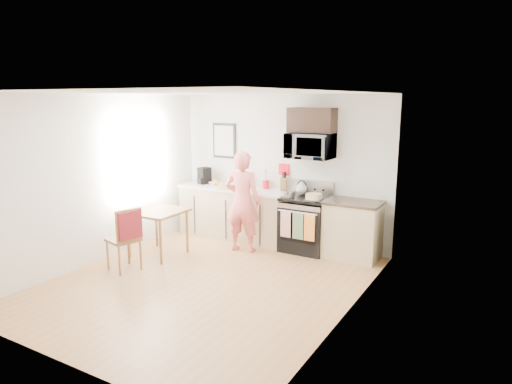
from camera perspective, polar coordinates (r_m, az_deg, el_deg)
The scene contains 28 objects.
floor at distance 6.53m, azimuth -6.22°, elevation -11.19°, with size 4.60×4.60×0.00m, color #A36A3F.
back_wall at distance 8.08m, azimuth 3.23°, elevation 2.87°, with size 4.00×0.04×2.60m, color silver.
front_wall at distance 4.57m, azimuth -23.92°, elevation -4.97°, with size 4.00×0.04×2.60m, color silver.
left_wall at distance 7.50m, azimuth -18.89°, elevation 1.57°, with size 0.04×4.60×2.60m, color silver.
right_wall at distance 5.24m, azimuth 11.43°, elevation -2.15°, with size 0.04×4.60×2.60m, color silver.
ceiling at distance 6.03m, azimuth -6.77°, elevation 12.24°, with size 4.00×4.60×0.04m, color white.
window at distance 7.98m, azimuth -14.52°, elevation 4.22°, with size 0.06×1.40×1.50m.
cabinet_left at distance 8.39m, azimuth -2.65°, elevation -2.73°, with size 2.10×0.60×0.90m, color tan.
countertop_left at distance 8.28m, azimuth -2.68°, elevation 0.42°, with size 2.14×0.64×0.04m, color #EFE2CD.
cabinet_right at distance 7.47m, azimuth 11.98°, elevation -4.79°, with size 0.84×0.60×0.90m, color tan.
countertop_right at distance 7.35m, azimuth 12.13°, elevation -1.27°, with size 0.88×0.64×0.04m, color black.
range at distance 7.72m, azimuth 6.26°, elevation -4.16°, with size 0.76×0.70×1.16m.
microwave at distance 7.56m, azimuth 6.80°, elevation 5.72°, with size 0.76×0.51×0.42m, color #ADADB2.
upper_cabinet at distance 7.58m, azimuth 7.01°, elevation 8.91°, with size 0.76×0.35×0.40m, color black.
wall_art at distance 8.61m, azimuth -3.99°, elevation 6.42°, with size 0.50×0.04×0.65m.
wall_trivet at distance 8.05m, azimuth 3.50°, elevation 2.83°, with size 0.20×0.02×0.20m, color #B50F1D.
person at distance 7.57m, azimuth -1.70°, elevation -1.20°, with size 0.62×0.41×1.70m, color #D33A40.
dining_table at distance 7.56m, azimuth -12.20°, elevation -2.88°, with size 0.80×0.80×0.75m.
chair at distance 6.92m, azimuth -15.77°, elevation -4.77°, with size 0.54×0.50×0.97m.
knife_block at distance 8.01m, azimuth 3.46°, elevation 1.00°, with size 0.10×0.14×0.23m, color brown.
utensil_crock at distance 8.16m, azimuth 1.23°, elevation 1.40°, with size 0.12×0.12×0.35m.
fruit_bowl at distance 8.56m, azimuth -5.17°, elevation 1.16°, with size 0.27×0.27×0.10m.
milk_carton at distance 8.32m, azimuth -1.87°, elevation 1.56°, with size 0.10×0.10×0.27m, color tan.
coffee_maker at distance 8.68m, azimuth -6.50°, elevation 1.99°, with size 0.22×0.28×0.31m.
bread_bag at distance 8.11m, azimuth -3.68°, elevation 0.68°, with size 0.28×0.13×0.10m, color tan.
cake at distance 7.35m, azimuth 7.21°, elevation -0.66°, with size 0.31×0.31×0.10m.
kettle at distance 7.78m, azimuth 5.74°, elevation 0.47°, with size 0.19×0.19×0.24m.
pot at distance 7.57m, azimuth 4.05°, elevation -0.22°, with size 0.22×0.34×0.10m.
Camera 1 is at (3.60, -4.84, 2.52)m, focal length 32.00 mm.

